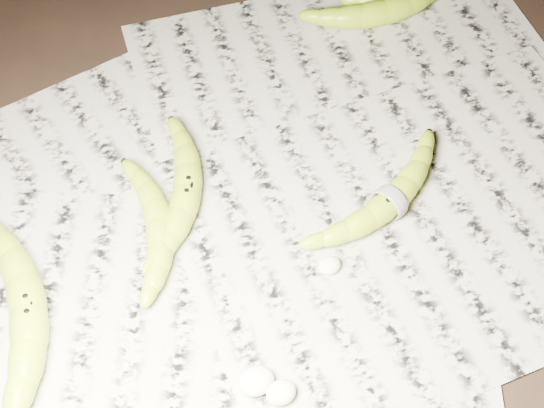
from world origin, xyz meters
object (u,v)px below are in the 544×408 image
banana_upper_a (384,10)px  banana_left_a (27,311)px  banana_center (186,190)px  banana_taped (390,200)px  banana_left_b (159,224)px

banana_upper_a → banana_left_a: bearing=-150.9°
banana_center → banana_left_a: bearing=138.8°
banana_center → banana_taped: 0.23m
banana_left_b → banana_taped: 0.26m
banana_taped → banana_upper_a: bearing=41.2°
banana_left_b → banana_center: (0.05, 0.03, 0.00)m
banana_left_a → banana_left_b: bearing=-64.1°
banana_left_a → banana_taped: size_ratio=1.14×
banana_left_b → banana_taped: (0.24, -0.10, 0.00)m
banana_left_a → banana_center: size_ratio=1.21×
banana_center → banana_left_b: bearing=151.8°
banana_left_b → banana_left_a: bearing=119.4°
banana_left_a → banana_left_b: 0.17m
banana_left_b → banana_taped: size_ratio=0.84×
banana_left_a → banana_left_b: banana_left_a is taller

